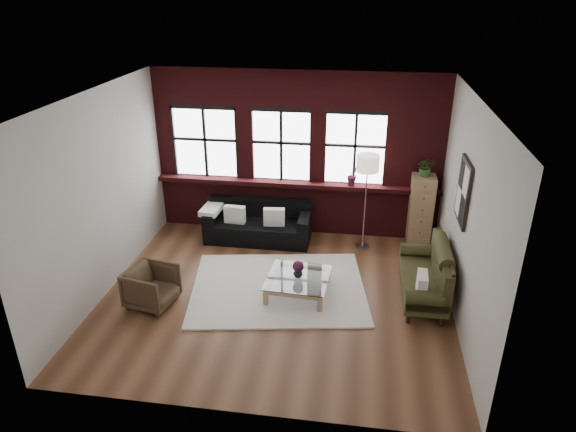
# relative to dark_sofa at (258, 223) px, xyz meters

# --- Properties ---
(floor) EXTENTS (5.50, 5.50, 0.00)m
(floor) POSITION_rel_dark_sofa_xyz_m (0.68, -1.90, -0.36)
(floor) COLOR brown
(floor) RESTS_ON ground
(ceiling) EXTENTS (5.50, 5.50, 0.00)m
(ceiling) POSITION_rel_dark_sofa_xyz_m (0.68, -1.90, 2.84)
(ceiling) COLOR white
(ceiling) RESTS_ON ground
(wall_back) EXTENTS (5.50, 0.00, 5.50)m
(wall_back) POSITION_rel_dark_sofa_xyz_m (0.68, 0.60, 1.24)
(wall_back) COLOR #BBB8AE
(wall_back) RESTS_ON ground
(wall_front) EXTENTS (5.50, 0.00, 5.50)m
(wall_front) POSITION_rel_dark_sofa_xyz_m (0.68, -4.40, 1.24)
(wall_front) COLOR #BBB8AE
(wall_front) RESTS_ON ground
(wall_left) EXTENTS (0.00, 5.00, 5.00)m
(wall_left) POSITION_rel_dark_sofa_xyz_m (-2.07, -1.90, 1.24)
(wall_left) COLOR #BBB8AE
(wall_left) RESTS_ON ground
(wall_right) EXTENTS (0.00, 5.00, 5.00)m
(wall_right) POSITION_rel_dark_sofa_xyz_m (3.43, -1.90, 1.24)
(wall_right) COLOR #BBB8AE
(wall_right) RESTS_ON ground
(brick_backwall) EXTENTS (5.50, 0.12, 3.20)m
(brick_backwall) POSITION_rel_dark_sofa_xyz_m (0.68, 0.54, 1.24)
(brick_backwall) COLOR #471014
(brick_backwall) RESTS_ON floor
(sill_ledge) EXTENTS (5.50, 0.30, 0.08)m
(sill_ledge) POSITION_rel_dark_sofa_xyz_m (0.68, 0.45, 0.68)
(sill_ledge) COLOR #471014
(sill_ledge) RESTS_ON brick_backwall
(window_left) EXTENTS (1.38, 0.10, 1.50)m
(window_left) POSITION_rel_dark_sofa_xyz_m (-1.12, 0.55, 1.39)
(window_left) COLOR black
(window_left) RESTS_ON brick_backwall
(window_mid) EXTENTS (1.38, 0.10, 1.50)m
(window_mid) POSITION_rel_dark_sofa_xyz_m (0.38, 0.55, 1.39)
(window_mid) COLOR black
(window_mid) RESTS_ON brick_backwall
(window_right) EXTENTS (1.38, 0.10, 1.50)m
(window_right) POSITION_rel_dark_sofa_xyz_m (1.78, 0.55, 1.39)
(window_right) COLOR black
(window_right) RESTS_ON brick_backwall
(wall_poster) EXTENTS (0.05, 0.74, 0.94)m
(wall_poster) POSITION_rel_dark_sofa_xyz_m (3.40, -1.60, 1.49)
(wall_poster) COLOR black
(wall_poster) RESTS_ON wall_right
(shag_rug) EXTENTS (3.14, 2.64, 0.03)m
(shag_rug) POSITION_rel_dark_sofa_xyz_m (0.67, -1.69, -0.35)
(shag_rug) COLOR silver
(shag_rug) RESTS_ON floor
(dark_sofa) EXTENTS (2.01, 0.81, 0.73)m
(dark_sofa) POSITION_rel_dark_sofa_xyz_m (0.00, 0.00, 0.00)
(dark_sofa) COLOR black
(dark_sofa) RESTS_ON floor
(pillow_a) EXTENTS (0.41, 0.17, 0.34)m
(pillow_a) POSITION_rel_dark_sofa_xyz_m (-0.43, -0.10, 0.19)
(pillow_a) COLOR white
(pillow_a) RESTS_ON dark_sofa
(pillow_b) EXTENTS (0.41, 0.18, 0.34)m
(pillow_b) POSITION_rel_dark_sofa_xyz_m (0.34, -0.10, 0.19)
(pillow_b) COLOR white
(pillow_b) RESTS_ON dark_sofa
(vintage_settee) EXTENTS (0.74, 1.66, 0.89)m
(vintage_settee) POSITION_rel_dark_sofa_xyz_m (2.98, -1.61, 0.08)
(vintage_settee) COLOR #312F16
(vintage_settee) RESTS_ON floor
(pillow_settee) EXTENTS (0.16, 0.39, 0.34)m
(pillow_settee) POSITION_rel_dark_sofa_xyz_m (2.90, -2.12, 0.19)
(pillow_settee) COLOR white
(pillow_settee) RESTS_ON vintage_settee
(armchair) EXTENTS (0.81, 0.80, 0.63)m
(armchair) POSITION_rel_dark_sofa_xyz_m (-1.20, -2.41, -0.05)
(armchair) COLOR #3D2E1E
(armchair) RESTS_ON floor
(coffee_table) EXTENTS (1.04, 1.04, 0.33)m
(coffee_table) POSITION_rel_dark_sofa_xyz_m (1.01, -1.80, -0.21)
(coffee_table) COLOR #A38058
(coffee_table) RESTS_ON shag_rug
(vase) EXTENTS (0.20, 0.20, 0.16)m
(vase) POSITION_rel_dark_sofa_xyz_m (1.01, -1.80, 0.03)
(vase) COLOR #B2B2B2
(vase) RESTS_ON coffee_table
(flowers) EXTENTS (0.18, 0.18, 0.18)m
(flowers) POSITION_rel_dark_sofa_xyz_m (1.01, -1.80, 0.15)
(flowers) COLOR #4C1A3C
(flowers) RESTS_ON vase
(drawer_chest) EXTENTS (0.43, 0.43, 1.39)m
(drawer_chest) POSITION_rel_dark_sofa_xyz_m (3.07, 0.27, 0.33)
(drawer_chest) COLOR #A38058
(drawer_chest) RESTS_ON floor
(potted_plant_top) EXTENTS (0.34, 0.30, 0.36)m
(potted_plant_top) POSITION_rel_dark_sofa_xyz_m (3.07, 0.27, 1.21)
(potted_plant_top) COLOR #2D5923
(potted_plant_top) RESTS_ON drawer_chest
(floor_lamp) EXTENTS (0.40, 0.40, 1.99)m
(floor_lamp) POSITION_rel_dark_sofa_xyz_m (2.02, -0.03, 0.63)
(floor_lamp) COLOR #A5A5A8
(floor_lamp) RESTS_ON floor
(sill_plant) EXTENTS (0.27, 0.25, 0.40)m
(sill_plant) POSITION_rel_dark_sofa_xyz_m (1.77, 0.42, 0.92)
(sill_plant) COLOR #4C1A3C
(sill_plant) RESTS_ON sill_ledge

